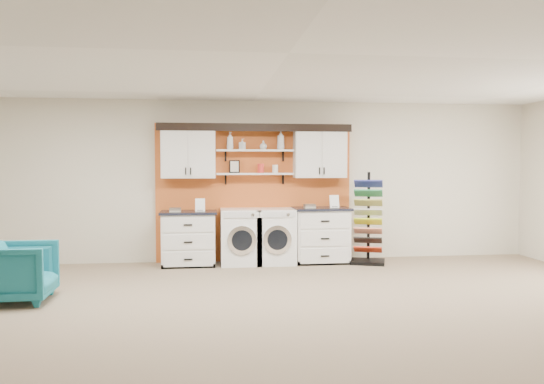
{
  "coord_description": "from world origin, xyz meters",
  "views": [
    {
      "loc": [
        -0.82,
        -5.27,
        1.69
      ],
      "look_at": [
        0.11,
        2.3,
        1.29
      ],
      "focal_mm": 35.0,
      "sensor_mm": 36.0,
      "label": 1
    }
  ],
  "objects": [
    {
      "name": "washer",
      "position": [
        -0.26,
        3.64,
        0.47
      ],
      "size": [
        0.67,
        0.71,
        0.94
      ],
      "color": "white",
      "rests_on": "floor"
    },
    {
      "name": "picture_frame",
      "position": [
        -0.35,
        3.85,
        1.66
      ],
      "size": [
        0.18,
        0.02,
        0.22
      ],
      "color": "black",
      "rests_on": "shelf_lower"
    },
    {
      "name": "soap_bottle_a",
      "position": [
        -0.43,
        3.8,
        2.09
      ],
      "size": [
        0.16,
        0.16,
        0.3
      ],
      "primitive_type": "imported",
      "rotation": [
        0.0,
        0.0,
        2.55
      ],
      "color": "silver",
      "rests_on": "shelf_upper"
    },
    {
      "name": "accent_panel",
      "position": [
        0.0,
        3.96,
        1.2
      ],
      "size": [
        3.4,
        0.07,
        2.4
      ],
      "primitive_type": "cube",
      "color": "#BC5420",
      "rests_on": "wall_back"
    },
    {
      "name": "armchair",
      "position": [
        -3.13,
        1.51,
        0.37
      ],
      "size": [
        0.83,
        0.8,
        0.74
      ],
      "primitive_type": "imported",
      "rotation": [
        0.0,
        0.0,
        1.59
      ],
      "color": "#166D7E",
      "rests_on": "floor"
    },
    {
      "name": "wall_back",
      "position": [
        0.0,
        4.0,
        1.4
      ],
      "size": [
        10.0,
        0.0,
        10.0
      ],
      "primitive_type": "plane",
      "rotation": [
        1.57,
        0.0,
        0.0
      ],
      "color": "beige",
      "rests_on": "floor"
    },
    {
      "name": "soap_bottle_b",
      "position": [
        -0.22,
        3.8,
        2.04
      ],
      "size": [
        0.12,
        0.12,
        0.19
      ],
      "primitive_type": "imported",
      "rotation": [
        0.0,
        0.0,
        0.92
      ],
      "color": "silver",
      "rests_on": "shelf_upper"
    },
    {
      "name": "sample_rack",
      "position": [
        1.91,
        3.47,
        0.51
      ],
      "size": [
        0.7,
        0.64,
        1.56
      ],
      "rotation": [
        0.0,
        0.0,
        -0.35
      ],
      "color": "black",
      "rests_on": "floor"
    },
    {
      "name": "floor",
      "position": [
        0.0,
        0.0,
        0.0
      ],
      "size": [
        10.0,
        10.0,
        0.0
      ],
      "primitive_type": "plane",
      "color": "#7E6A55",
      "rests_on": "ground"
    },
    {
      "name": "shelf_lower",
      "position": [
        0.0,
        3.8,
        1.53
      ],
      "size": [
        1.32,
        0.28,
        0.03
      ],
      "primitive_type": "cube",
      "color": "silver",
      "rests_on": "wall_back"
    },
    {
      "name": "wall_front",
      "position": [
        0.0,
        -4.0,
        1.4
      ],
      "size": [
        10.0,
        0.0,
        10.0
      ],
      "primitive_type": "plane",
      "rotation": [
        -1.57,
        0.0,
        0.0
      ],
      "color": "beige",
      "rests_on": "floor"
    },
    {
      "name": "ceiling",
      "position": [
        0.0,
        0.0,
        2.8
      ],
      "size": [
        10.0,
        10.0,
        0.0
      ],
      "primitive_type": "plane",
      "rotation": [
        3.14,
        0.0,
        0.0
      ],
      "color": "white",
      "rests_on": "wall_back"
    },
    {
      "name": "upper_cabinet_right",
      "position": [
        1.13,
        3.79,
        1.88
      ],
      "size": [
        0.9,
        0.35,
        0.84
      ],
      "color": "silver",
      "rests_on": "wall_back"
    },
    {
      "name": "dryer",
      "position": [
        0.32,
        3.64,
        0.47
      ],
      "size": [
        0.67,
        0.71,
        0.94
      ],
      "color": "white",
      "rests_on": "floor"
    },
    {
      "name": "shelf_upper",
      "position": [
        0.0,
        3.8,
        1.93
      ],
      "size": [
        1.32,
        0.28,
        0.03
      ],
      "primitive_type": "cube",
      "color": "silver",
      "rests_on": "wall_back"
    },
    {
      "name": "crown_molding",
      "position": [
        0.0,
        3.81,
        2.33
      ],
      "size": [
        3.3,
        0.41,
        0.13
      ],
      "color": "black",
      "rests_on": "wall_back"
    },
    {
      "name": "soap_bottle_c",
      "position": [
        0.14,
        3.8,
        2.02
      ],
      "size": [
        0.15,
        0.15,
        0.16
      ],
      "primitive_type": "imported",
      "rotation": [
        0.0,
        0.0,
        -0.21
      ],
      "color": "silver",
      "rests_on": "shelf_upper"
    },
    {
      "name": "base_cabinet_left",
      "position": [
        -1.13,
        3.64,
        0.46
      ],
      "size": [
        0.93,
        0.66,
        0.91
      ],
      "color": "silver",
      "rests_on": "floor"
    },
    {
      "name": "base_cabinet_right",
      "position": [
        1.13,
        3.64,
        0.47
      ],
      "size": [
        0.97,
        0.66,
        0.95
      ],
      "color": "silver",
      "rests_on": "floor"
    },
    {
      "name": "upper_cabinet_left",
      "position": [
        -1.13,
        3.79,
        1.88
      ],
      "size": [
        0.9,
        0.35,
        0.84
      ],
      "color": "silver",
      "rests_on": "wall_back"
    },
    {
      "name": "canister_cream",
      "position": [
        0.35,
        3.8,
        1.61
      ],
      "size": [
        0.1,
        0.1,
        0.14
      ],
      "primitive_type": "cylinder",
      "color": "silver",
      "rests_on": "shelf_lower"
    },
    {
      "name": "soap_bottle_d",
      "position": [
        0.45,
        3.8,
        2.11
      ],
      "size": [
        0.15,
        0.15,
        0.34
      ],
      "primitive_type": "imported",
      "rotation": [
        0.0,
        0.0,
        0.19
      ],
      "color": "silver",
      "rests_on": "shelf_upper"
    },
    {
      "name": "canister_red",
      "position": [
        0.1,
        3.8,
        1.62
      ],
      "size": [
        0.11,
        0.11,
        0.16
      ],
      "primitive_type": "cylinder",
      "color": "red",
      "rests_on": "shelf_lower"
    }
  ]
}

